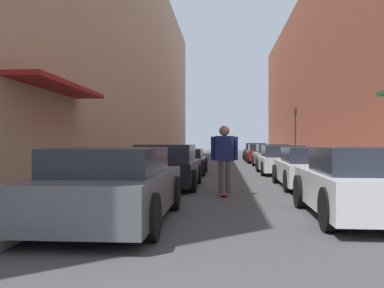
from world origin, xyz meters
TOP-DOWN VIEW (x-y plane):
  - ground at (0.00, 20.41)m, footprint 112.27×112.27m
  - curb_strip_left at (-4.23, 25.52)m, footprint 1.80×51.03m
  - curb_strip_right at (4.23, 25.52)m, footprint 1.80×51.03m
  - building_row_left at (-7.13, 25.51)m, footprint 4.90×51.03m
  - building_row_right at (7.13, 25.51)m, footprint 4.90×51.03m
  - parked_car_left_0 at (-2.40, 5.42)m, footprint 2.07×4.74m
  - parked_car_left_1 at (-2.21, 11.43)m, footprint 2.03×4.19m
  - parked_car_left_2 at (-2.22, 17.30)m, footprint 2.05×4.39m
  - parked_car_right_0 at (2.19, 6.11)m, footprint 2.06×4.12m
  - parked_car_right_1 at (2.34, 11.68)m, footprint 2.03×4.48m
  - parked_car_right_2 at (2.22, 17.51)m, footprint 2.07×4.07m
  - parked_car_right_3 at (2.32, 22.59)m, footprint 1.97×4.46m
  - parked_car_right_4 at (2.20, 28.34)m, footprint 1.99×4.14m
  - parked_car_right_5 at (2.19, 33.22)m, footprint 1.91×4.00m
  - skateboarder at (-0.40, 9.38)m, footprint 0.72×0.78m
  - traffic_light at (4.13, 25.31)m, footprint 0.16×0.22m

SIDE VIEW (x-z plane):
  - ground at x=0.00m, z-range 0.00..0.00m
  - curb_strip_left at x=-4.23m, z-range 0.00..0.12m
  - curb_strip_right at x=4.23m, z-range 0.00..0.12m
  - parked_car_left_2 at x=-2.22m, z-range 0.00..1.15m
  - parked_car_right_1 at x=2.34m, z-range -0.02..1.26m
  - parked_car_right_2 at x=2.22m, z-range -0.03..1.28m
  - parked_car_right_4 at x=2.20m, z-range -0.01..1.30m
  - parked_car_right_3 at x=2.32m, z-range -0.02..1.32m
  - parked_car_left_1 at x=-2.21m, z-range -0.03..1.34m
  - parked_car_right_0 at x=2.19m, z-range -0.02..1.33m
  - parked_car_left_0 at x=-2.40m, z-range -0.01..1.33m
  - parked_car_right_5 at x=2.19m, z-range -0.03..1.36m
  - skateboarder at x=-0.40m, z-range 0.22..2.11m
  - traffic_light at x=4.13m, z-range 0.53..4.07m
  - building_row_right at x=7.13m, z-range 0.00..12.05m
  - building_row_left at x=-7.13m, z-range 0.00..13.88m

